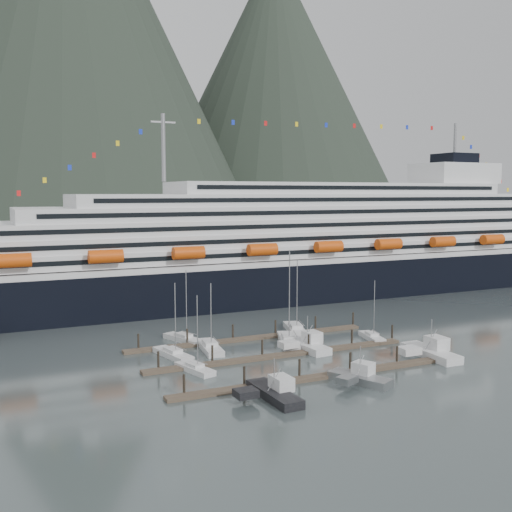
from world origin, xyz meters
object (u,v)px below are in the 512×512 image
object	(u,v)px
sailboat_c	(210,348)
trawler_a	(273,393)
sailboat_h	(372,337)
sailboat_g	(296,330)
trawler_b	(359,378)
sailboat_a	(195,369)
sailboat_b	(173,355)
trawler_e	(307,345)
trawler_d	(430,352)
sailboat_e	(184,339)
cruise_ship	(309,251)
sailboat_d	(288,341)

from	to	relation	value
sailboat_c	trawler_a	bearing A→B (deg)	-174.38
sailboat_h	sailboat_g	bearing A→B (deg)	54.08
sailboat_g	trawler_b	bearing A→B (deg)	-175.69
sailboat_a	sailboat_c	xyz separation A→B (m)	(6.54, 10.91, 0.02)
sailboat_b	sailboat_h	xyz separation A→B (m)	(37.88, -3.92, -0.02)
sailboat_h	trawler_a	size ratio (longest dim) A/B	1.04
trawler_e	sailboat_g	bearing A→B (deg)	-24.78
sailboat_h	trawler_d	bearing A→B (deg)	-161.64
sailboat_e	trawler_d	size ratio (longest dim) A/B	1.16
sailboat_b	trawler_e	world-z (taller)	sailboat_b
sailboat_e	trawler_a	size ratio (longest dim) A/B	1.24
cruise_ship	sailboat_e	distance (m)	59.55
cruise_ship	sailboat_c	size ratio (longest dim) A/B	16.64
sailboat_b	trawler_a	xyz separation A→B (m)	(6.34, -25.43, 0.40)
cruise_ship	sailboat_h	xyz separation A→B (m)	(-13.87, -48.44, -11.64)
cruise_ship	trawler_b	world-z (taller)	cruise_ship
sailboat_h	trawler_a	xyz separation A→B (m)	(-31.54, -21.51, 0.42)
sailboat_a	trawler_a	bearing A→B (deg)	-176.62
sailboat_a	trawler_d	xyz separation A→B (m)	(38.94, -8.70, 0.50)
sailboat_e	cruise_ship	bearing A→B (deg)	-73.52
sailboat_c	sailboat_g	size ratio (longest dim) A/B	0.84
sailboat_c	trawler_b	bearing A→B (deg)	-145.42
sailboat_c	sailboat_d	xyz separation A→B (m)	(14.66, -1.81, 0.03)
sailboat_a	sailboat_h	xyz separation A→B (m)	(37.23, 5.53, -0.01)
sailboat_a	sailboat_c	distance (m)	12.72
sailboat_a	sailboat_h	bearing A→B (deg)	-97.76
sailboat_c	sailboat_d	distance (m)	14.77
trawler_e	trawler_a	bearing A→B (deg)	135.85
sailboat_b	cruise_ship	bearing A→B (deg)	-61.83
sailboat_g	trawler_a	size ratio (longest dim) A/B	1.34
trawler_d	sailboat_b	bearing A→B (deg)	66.55
sailboat_b	sailboat_e	world-z (taller)	sailboat_e
sailboat_b	sailboat_g	world-z (taller)	sailboat_g
sailboat_a	trawler_b	bearing A→B (deg)	-143.76
sailboat_d	trawler_d	distance (m)	25.13
trawler_a	trawler_b	xyz separation A→B (m)	(14.34, 0.59, -0.00)
sailboat_a	sailboat_g	size ratio (longest dim) A/B	0.83
sailboat_c	sailboat_h	world-z (taller)	sailboat_c
sailboat_d	sailboat_h	xyz separation A→B (m)	(16.03, -3.57, -0.06)
sailboat_c	trawler_a	distance (m)	26.91
sailboat_e	trawler_b	size ratio (longest dim) A/B	1.42
sailboat_c	trawler_e	distance (m)	17.11
sailboat_g	cruise_ship	bearing A→B (deg)	-16.71
sailboat_a	sailboat_d	xyz separation A→B (m)	(21.20, 9.10, 0.05)
cruise_ship	sailboat_b	world-z (taller)	cruise_ship
sailboat_h	trawler_e	world-z (taller)	sailboat_h
sailboat_c	sailboat_d	bearing A→B (deg)	-89.60
sailboat_e	sailboat_g	distance (m)	22.69
sailboat_g	trawler_d	xyz separation A→B (m)	(12.05, -25.48, 0.47)
sailboat_a	sailboat_b	bearing A→B (deg)	-12.22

